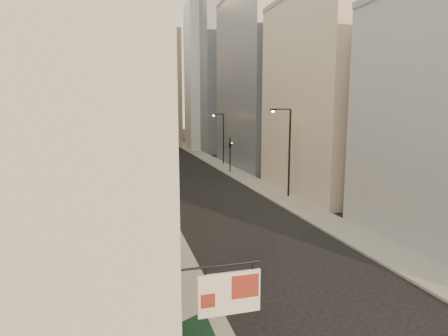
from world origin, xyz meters
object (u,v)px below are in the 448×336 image
streetlamp_mid (288,148)px  traffic_light_left (136,153)px  streetlamp_far (222,136)px  traffic_light_right (230,146)px  clock_tower (150,75)px  white_tower (205,66)px

streetlamp_mid → traffic_light_left: bearing=129.6°
streetlamp_far → traffic_light_right: streetlamp_far is taller
streetlamp_mid → clock_tower: bearing=90.3°
clock_tower → traffic_light_right: bearing=-81.6°
white_tower → traffic_light_right: bearing=-96.9°
white_tower → streetlamp_mid: white_tower is taller
clock_tower → white_tower: size_ratio=1.08×
white_tower → streetlamp_far: (-2.98, -25.31, -13.92)m
traffic_light_right → clock_tower: bearing=-58.4°
clock_tower → streetlamp_mid: (8.01, -63.58, -12.57)m
streetlamp_mid → traffic_light_right: 16.37m
clock_tower → white_tower: bearing=-51.8°
streetlamp_far → traffic_light_left: 17.86m
traffic_light_right → white_tower: bearing=-73.6°
clock_tower → traffic_light_left: (-6.07, -50.21, -14.17)m
clock_tower → streetlamp_far: (8.02, -39.31, -12.95)m
streetlamp_mid → traffic_light_left: 19.48m
clock_tower → traffic_light_left: bearing=-96.9°
white_tower → streetlamp_mid: size_ratio=4.68×
streetlamp_mid → streetlamp_far: streetlamp_mid is taller
clock_tower → streetlamp_far: clock_tower is taller
traffic_light_right → streetlamp_far: bearing=-74.3°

